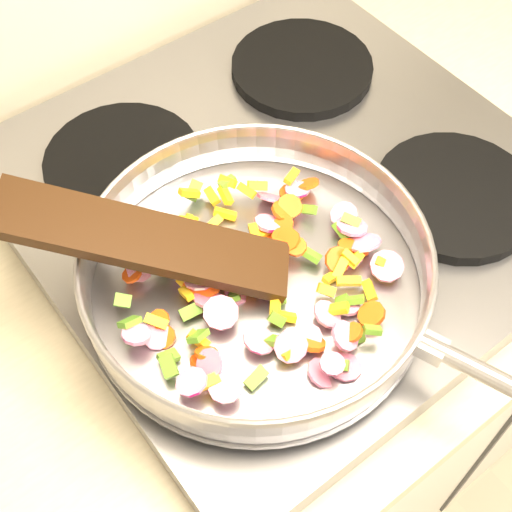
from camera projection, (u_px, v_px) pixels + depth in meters
cooktop at (285, 194)px, 0.87m from camera, size 0.60×0.60×0.04m
grate_fl at (265, 323)px, 0.73m from camera, size 0.19×0.19×0.02m
grate_fr at (455, 196)px, 0.83m from camera, size 0.19×0.19×0.02m
grate_bl at (123, 162)px, 0.86m from camera, size 0.19×0.19×0.02m
grate_br at (302, 68)px, 0.96m from camera, size 0.19×0.19×0.02m
saute_pan at (257, 269)px, 0.72m from camera, size 0.40×0.55×0.06m
vegetable_heap at (260, 275)px, 0.73m from camera, size 0.30×0.30×0.05m
wooden_spatula at (146, 240)px, 0.70m from camera, size 0.26×0.24×0.10m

